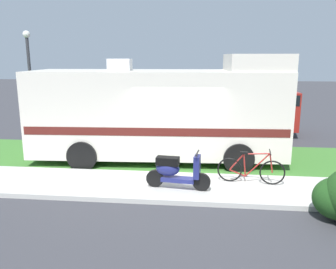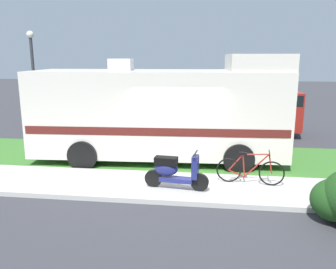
{
  "view_description": "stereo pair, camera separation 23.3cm",
  "coord_description": "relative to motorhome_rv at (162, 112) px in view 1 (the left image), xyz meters",
  "views": [
    {
      "loc": [
        0.73,
        -9.52,
        3.34
      ],
      "look_at": [
        -0.31,
        0.3,
        1.1
      ],
      "focal_mm": 36.91,
      "sensor_mm": 36.0,
      "label": 1
    },
    {
      "loc": [
        0.97,
        -9.5,
        3.34
      ],
      "look_at": [
        -0.31,
        0.3,
        1.1
      ],
      "focal_mm": 36.91,
      "sensor_mm": 36.0,
      "label": 2
    }
  ],
  "objects": [
    {
      "name": "ground_plane",
      "position": [
        0.62,
        -1.3,
        -1.62
      ],
      "size": [
        80.0,
        80.0,
        0.0
      ],
      "primitive_type": "plane",
      "color": "#38383D"
    },
    {
      "name": "sidewalk",
      "position": [
        0.62,
        -2.5,
        -1.56
      ],
      "size": [
        24.0,
        2.0,
        0.12
      ],
      "color": "beige",
      "rests_on": "ground"
    },
    {
      "name": "grass_strip",
      "position": [
        0.62,
        0.2,
        -1.58
      ],
      "size": [
        24.0,
        3.4,
        0.08
      ],
      "color": "#3D752D",
      "rests_on": "ground"
    },
    {
      "name": "motorhome_rv",
      "position": [
        0.0,
        0.0,
        0.0
      ],
      "size": [
        8.0,
        2.88,
        3.41
      ],
      "color": "silver",
      "rests_on": "ground"
    },
    {
      "name": "scooter",
      "position": [
        0.68,
        -2.73,
        -1.04
      ],
      "size": [
        1.62,
        0.52,
        0.97
      ],
      "color": "black",
      "rests_on": "ground"
    },
    {
      "name": "bicycle",
      "position": [
        2.59,
        -2.15,
        -1.13
      ],
      "size": [
        1.71,
        0.52,
        0.88
      ],
      "color": "black",
      "rests_on": "ground"
    },
    {
      "name": "pickup_truck_near",
      "position": [
        3.23,
        4.43,
        -0.62
      ],
      "size": [
        5.31,
        2.22,
        1.9
      ],
      "color": "maroon",
      "rests_on": "ground"
    },
    {
      "name": "street_lamp_post",
      "position": [
        -5.51,
        2.3,
        0.99
      ],
      "size": [
        0.28,
        0.28,
        4.31
      ],
      "color": "#333338",
      "rests_on": "ground"
    }
  ]
}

